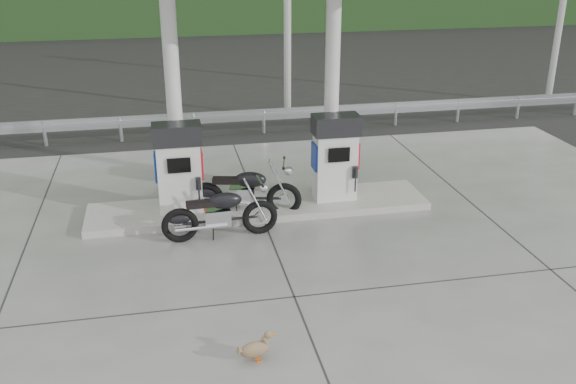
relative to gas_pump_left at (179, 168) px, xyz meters
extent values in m
plane|color=black|center=(1.60, -2.50, -1.07)|extent=(160.00, 160.00, 0.00)
cube|color=slate|center=(1.60, -2.50, -1.06)|extent=(18.00, 14.00, 0.02)
cube|color=gray|center=(1.60, 0.00, -0.98)|extent=(7.00, 1.40, 0.15)
cylinder|color=white|center=(0.00, 0.40, 1.60)|extent=(0.30, 0.30, 5.00)
cylinder|color=white|center=(3.20, 0.40, 1.60)|extent=(0.30, 0.30, 5.00)
cube|color=black|center=(1.60, 9.00, -1.07)|extent=(60.00, 7.00, 0.01)
camera|label=1|loc=(-0.24, -12.11, 4.33)|focal=40.00mm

